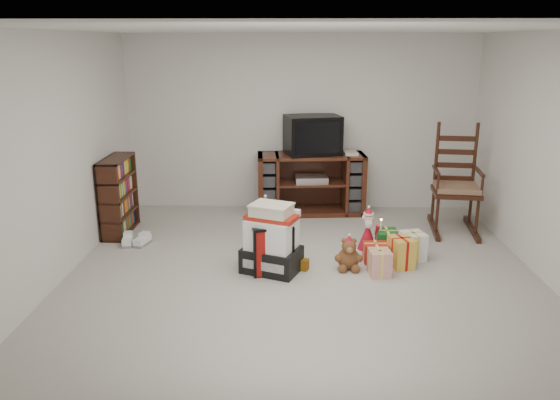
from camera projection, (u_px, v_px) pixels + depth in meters
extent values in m
cube|color=#A7A499|center=(302.00, 275.00, 5.82)|extent=(5.00, 5.00, 0.01)
cube|color=silver|center=(305.00, 29.00, 5.12)|extent=(5.00, 5.00, 0.01)
cube|color=silver|center=(300.00, 124.00, 7.87)|extent=(5.00, 0.01, 2.50)
cube|color=silver|center=(311.00, 252.00, 3.07)|extent=(5.00, 0.01, 2.50)
cube|color=silver|center=(57.00, 158.00, 5.52)|extent=(0.01, 5.00, 2.50)
cube|color=silver|center=(555.00, 161.00, 5.41)|extent=(0.01, 5.00, 2.50)
cube|color=#4B1F15|center=(311.00, 184.00, 7.80)|extent=(1.54, 0.65, 0.86)
cube|color=#BBBCBE|center=(311.00, 179.00, 7.75)|extent=(0.48, 0.36, 0.09)
cube|color=#371C0F|center=(119.00, 196.00, 6.98)|extent=(0.27, 0.81, 0.99)
cube|color=#371C0F|center=(456.00, 192.00, 7.03)|extent=(0.64, 0.62, 0.06)
cube|color=#966752|center=(456.00, 187.00, 7.01)|extent=(0.59, 0.57, 0.07)
cube|color=#371C0F|center=(454.00, 152.00, 7.14)|extent=(0.49, 0.12, 0.89)
cube|color=#371C0F|center=(453.00, 228.00, 7.16)|extent=(0.69, 1.02, 0.07)
cube|color=black|center=(272.00, 259.00, 5.87)|extent=(0.70, 0.62, 0.26)
cube|color=white|center=(271.00, 234.00, 5.79)|extent=(0.60, 0.54, 0.32)
cube|color=#A62012|center=(271.00, 217.00, 5.74)|extent=(0.60, 0.46, 0.05)
cube|color=beige|center=(271.00, 210.00, 5.72)|extent=(0.48, 0.43, 0.10)
cube|color=maroon|center=(272.00, 249.00, 5.79)|extent=(0.45, 0.32, 0.54)
cube|color=black|center=(272.00, 216.00, 5.78)|extent=(0.22, 0.09, 0.03)
ellipsoid|color=brown|center=(348.00, 259.00, 5.93)|extent=(0.24, 0.20, 0.25)
sphere|color=brown|center=(349.00, 247.00, 5.86)|extent=(0.16, 0.16, 0.16)
cone|color=#B41326|center=(367.00, 237.00, 6.39)|extent=(0.26, 0.26, 0.37)
sphere|color=#D0A692|center=(368.00, 219.00, 6.33)|extent=(0.12, 0.12, 0.12)
cone|color=#B41326|center=(369.00, 211.00, 6.30)|extent=(0.11, 0.11, 0.09)
cylinder|color=silver|center=(381.00, 225.00, 6.24)|extent=(0.02, 0.02, 0.11)
cone|color=#B41326|center=(266.00, 229.00, 6.59)|extent=(0.29, 0.29, 0.41)
sphere|color=#D0A692|center=(265.00, 209.00, 6.51)|extent=(0.14, 0.14, 0.14)
cone|color=#B41326|center=(265.00, 200.00, 6.48)|extent=(0.12, 0.12, 0.10)
cylinder|color=silver|center=(278.00, 215.00, 6.41)|extent=(0.02, 0.02, 0.12)
cube|color=white|center=(128.00, 241.00, 6.66)|extent=(0.17, 0.30, 0.10)
cube|color=white|center=(142.00, 241.00, 6.65)|extent=(0.19, 0.30, 0.10)
cube|color=#A62012|center=(375.00, 251.00, 6.13)|extent=(0.26, 0.26, 0.26)
cube|color=#19652A|center=(388.00, 243.00, 6.36)|extent=(0.26, 0.26, 0.26)
cube|color=#F1BC47|center=(399.00, 256.00, 5.99)|extent=(0.26, 0.26, 0.26)
cube|color=white|center=(375.00, 262.00, 5.80)|extent=(0.26, 0.26, 0.26)
cube|color=white|center=(413.00, 249.00, 6.17)|extent=(0.26, 0.26, 0.26)
cube|color=black|center=(312.00, 135.00, 7.64)|extent=(0.84, 0.69, 0.54)
cube|color=black|center=(313.00, 138.00, 7.38)|extent=(0.61, 0.18, 0.43)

